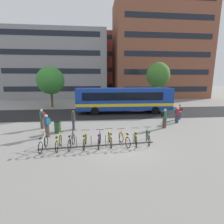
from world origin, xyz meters
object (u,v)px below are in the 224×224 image
parked_bicycle_black_2 (72,142)px  parked_bicycle_yellow_7 (136,139)px  street_tree_0 (158,75)px  street_tree_1 (51,81)px  commuter_teal_pack_3 (177,114)px  commuter_maroon_pack_4 (42,117)px  commuter_grey_pack_1 (73,119)px  parked_bicycle_yellow_3 (85,141)px  parked_bicycle_orange_6 (124,139)px  parked_bicycle_white_0 (43,144)px  trash_bin (58,127)px  parked_bicycle_purple_4 (99,141)px  parked_bicycle_yellow_5 (110,139)px  commuter_teal_pack_2 (47,124)px  commuter_maroon_pack_5 (180,111)px  commuter_black_pack_0 (164,117)px  city_bus (125,99)px  parked_bicycle_green_8 (148,137)px  parked_bicycle_yellow_1 (59,143)px

parked_bicycle_black_2 → parked_bicycle_yellow_7: 4.17m
street_tree_0 → street_tree_1: 16.98m
commuter_teal_pack_3 → commuter_maroon_pack_4: commuter_maroon_pack_4 is taller
street_tree_1 → commuter_grey_pack_1: bearing=-68.8°
parked_bicycle_yellow_3 → parked_bicycle_orange_6: same height
parked_bicycle_white_0 → trash_bin: bearing=-1.1°
parked_bicycle_yellow_3 → parked_bicycle_purple_4: 0.92m
parked_bicycle_yellow_5 → commuter_teal_pack_2: commuter_teal_pack_2 is taller
commuter_maroon_pack_5 → parked_bicycle_black_2: bearing=117.2°
parked_bicycle_yellow_5 → commuter_black_pack_0: (5.13, 3.37, 0.62)m
commuter_black_pack_0 → commuter_maroon_pack_5: 4.15m
commuter_teal_pack_3 → trash_bin: (-11.11, -2.05, -0.40)m
parked_bicycle_white_0 → commuter_maroon_pack_4: bearing=18.7°
parked_bicycle_orange_6 → commuter_teal_pack_2: commuter_teal_pack_2 is taller
city_bus → street_tree_1: 12.20m
commuter_maroon_pack_4 → street_tree_0: size_ratio=0.25×
parked_bicycle_white_0 → parked_bicycle_yellow_7: (5.84, 0.28, 0.00)m
parked_bicycle_black_2 → parked_bicycle_green_8: size_ratio=1.01×
parked_bicycle_green_8 → commuter_black_pack_0: commuter_black_pack_0 is taller
commuter_teal_pack_3 → parked_bicycle_yellow_7: bearing=-62.2°
commuter_grey_pack_1 → city_bus: bearing=133.7°
commuter_maroon_pack_5 → parked_bicycle_green_8: bearing=134.2°
commuter_grey_pack_1 → commuter_black_pack_0: bearing=81.3°
parked_bicycle_white_0 → commuter_maroon_pack_5: bearing=-59.9°
parked_bicycle_black_2 → commuter_teal_pack_2: bearing=50.4°
commuter_teal_pack_2 → commuter_maroon_pack_4: (-1.06, 2.37, -0.01)m
parked_bicycle_black_2 → parked_bicycle_yellow_7: size_ratio=1.01×
commuter_maroon_pack_5 → commuter_grey_pack_1: bearing=98.9°
parked_bicycle_white_0 → parked_bicycle_black_2: size_ratio=1.00×
parked_bicycle_yellow_1 → street_tree_1: size_ratio=0.28×
parked_bicycle_orange_6 → commuter_teal_pack_3: 8.05m
parked_bicycle_yellow_1 → commuter_teal_pack_2: bearing=29.9°
parked_bicycle_yellow_1 → parked_bicycle_green_8: 5.84m
parked_bicycle_black_2 → parked_bicycle_yellow_3: bearing=-84.7°
trash_bin → commuter_maroon_pack_5: bearing=15.4°
parked_bicycle_orange_6 → commuter_maroon_pack_4: bearing=39.6°
parked_bicycle_yellow_1 → commuter_teal_pack_3: size_ratio=1.08×
parked_bicycle_yellow_7 → commuter_black_pack_0: 4.90m
parked_bicycle_purple_4 → commuter_black_pack_0: (5.84, 3.56, 0.62)m
parked_bicycle_yellow_5 → parked_bicycle_green_8: 2.59m
street_tree_0 → parked_bicycle_purple_4: bearing=-121.6°
parked_bicycle_black_2 → parked_bicycle_yellow_3: (0.84, -0.02, 0.00)m
parked_bicycle_orange_6 → commuter_teal_pack_2: (-5.44, 2.08, 0.62)m
street_tree_1 → parked_bicycle_orange_6: bearing=-62.2°
parked_bicycle_green_8 → street_tree_1: street_tree_1 is taller
parked_bicycle_orange_6 → parked_bicycle_yellow_5: bearing=67.1°
commuter_black_pack_0 → commuter_maroon_pack_5: commuter_black_pack_0 is taller
parked_bicycle_purple_4 → commuter_teal_pack_2: 4.42m
commuter_maroon_pack_4 → city_bus: bearing=-112.1°
parked_bicycle_green_8 → commuter_maroon_pack_5: bearing=-32.2°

